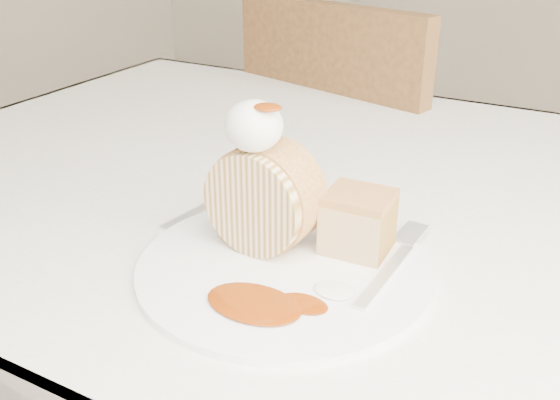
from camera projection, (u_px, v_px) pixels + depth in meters
The scene contains 10 objects.
table at pixel (369, 252), 0.82m from camera, with size 1.40×0.90×0.75m.
chair_far at pixel (356, 182), 1.37m from camera, with size 0.52×0.52×0.91m.
plate at pixel (284, 266), 0.61m from camera, with size 0.29×0.29×0.01m, color white.
roulade_slice at pixel (264, 197), 0.62m from camera, with size 0.11×0.11×0.06m, color beige.
cake_chunk at pixel (358, 225), 0.62m from camera, with size 0.06×0.06×0.05m, color tan.
whipped_cream at pixel (254, 126), 0.58m from camera, with size 0.06×0.06×0.05m, color white.
caramel_drizzle at pixel (267, 101), 0.55m from camera, with size 0.03×0.02×0.01m, color #772A04.
caramel_pool at pixel (254, 303), 0.54m from camera, with size 0.09×0.06×0.00m, color #772A04, non-canonical shape.
fork at pixel (385, 276), 0.58m from camera, with size 0.02×0.17×0.00m, color silver.
spoon at pixel (208, 207), 0.73m from camera, with size 0.03×0.18×0.00m, color silver.
Camera 1 is at (0.24, -0.48, 1.08)m, focal length 40.00 mm.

